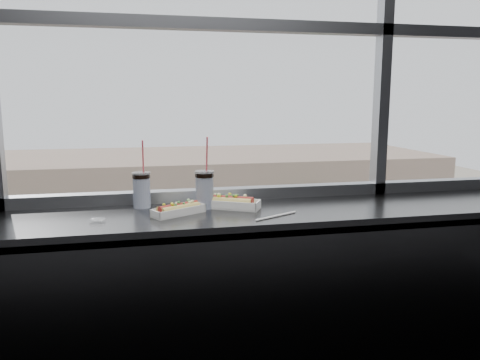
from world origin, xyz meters
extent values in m
plane|color=black|center=(0.00, 1.50, 0.55)|extent=(6.00, 0.00, 6.00)
cube|color=#585858|center=(0.00, 1.23, 1.07)|extent=(6.00, 0.55, 0.06)
cube|color=#585858|center=(0.00, 0.97, 0.55)|extent=(6.00, 0.04, 1.04)
cube|color=white|center=(-0.16, 1.21, 1.10)|extent=(0.26, 0.20, 0.01)
cube|color=white|center=(-0.16, 1.21, 1.12)|extent=(0.26, 0.20, 0.03)
cylinder|color=#D4BA5E|center=(-0.16, 1.21, 1.13)|extent=(0.19, 0.14, 0.04)
cylinder|color=maroon|center=(-0.16, 1.21, 1.14)|extent=(0.19, 0.13, 0.03)
cube|color=white|center=(0.09, 1.29, 1.10)|extent=(0.31, 0.23, 0.01)
cube|color=white|center=(0.09, 1.29, 1.12)|extent=(0.31, 0.23, 0.04)
cylinder|color=#D4BA5E|center=(0.09, 1.29, 1.13)|extent=(0.22, 0.15, 0.05)
cylinder|color=maroon|center=(0.09, 1.29, 1.15)|extent=(0.23, 0.15, 0.03)
cylinder|color=white|center=(-0.33, 1.40, 1.18)|extent=(0.08, 0.08, 0.17)
cylinder|color=black|center=(-0.33, 1.40, 1.26)|extent=(0.09, 0.09, 0.02)
cylinder|color=silver|center=(-0.33, 1.40, 1.27)|extent=(0.09, 0.09, 0.01)
cylinder|color=#F84958|center=(-0.31, 1.39, 1.35)|extent=(0.01, 0.04, 0.18)
cylinder|color=white|center=(-0.02, 1.32, 1.19)|extent=(0.09, 0.09, 0.18)
cylinder|color=black|center=(-0.02, 1.32, 1.27)|extent=(0.09, 0.09, 0.02)
cylinder|color=silver|center=(-0.02, 1.32, 1.28)|extent=(0.10, 0.10, 0.01)
cylinder|color=#F84958|center=(-0.01, 1.31, 1.36)|extent=(0.01, 0.05, 0.18)
cylinder|color=white|center=(0.27, 1.07, 1.10)|extent=(0.22, 0.12, 0.01)
ellipsoid|color=silver|center=(-0.52, 1.15, 1.11)|extent=(0.09, 0.06, 0.02)
plane|color=#A09380|center=(0.00, 45.00, -11.00)|extent=(120.00, 120.00, 0.00)
cube|color=black|center=(0.00, 21.50, -10.97)|extent=(80.00, 10.00, 0.06)
cube|color=#A09380|center=(0.00, 29.50, -10.98)|extent=(80.00, 6.00, 0.04)
cube|color=#A08470|center=(0.00, 39.50, -7.00)|extent=(50.00, 14.00, 8.00)
imported|color=white|center=(8.77, 17.50, -9.87)|extent=(3.02, 6.55, 2.14)
imported|color=white|center=(12.50, 25.50, -9.94)|extent=(2.73, 6.08, 1.99)
imported|color=#701602|center=(0.62, 25.50, -9.86)|extent=(3.44, 6.73, 2.15)
imported|color=navy|center=(13.30, 17.50, -10.01)|extent=(2.71, 5.73, 1.86)
imported|color=#66605B|center=(8.38, 28.39, -9.99)|extent=(0.86, 0.65, 1.94)
imported|color=#66605B|center=(6.73, 28.54, -9.95)|extent=(0.90, 0.67, 2.02)
imported|color=#66605B|center=(-5.08, 29.68, -9.95)|extent=(0.89, 0.67, 2.01)
imported|color=#66605B|center=(-1.37, 28.94, -9.85)|extent=(0.74, 0.99, 2.23)
cylinder|color=#47382B|center=(0.61, 29.50, -9.93)|extent=(0.21, 0.21, 2.14)
sphere|color=#256417|center=(0.61, 29.50, -7.97)|extent=(2.85, 2.85, 2.85)
cylinder|color=#47382B|center=(11.63, 29.50, -9.66)|extent=(0.27, 0.27, 2.69)
sphere|color=#256417|center=(11.63, 29.50, -7.20)|extent=(3.58, 3.58, 3.58)
camera|label=1|loc=(-0.33, -0.91, 1.62)|focal=35.00mm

